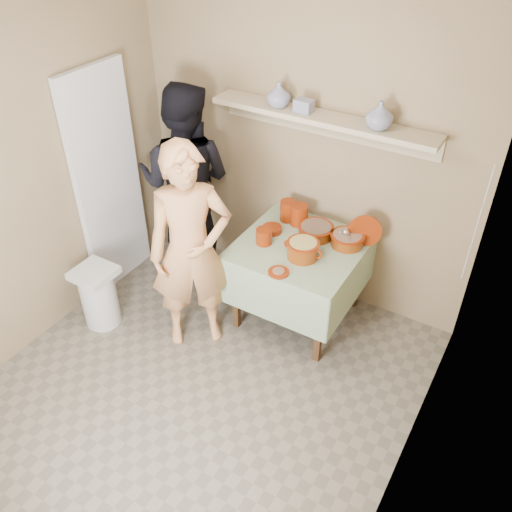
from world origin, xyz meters
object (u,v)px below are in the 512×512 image
Objects in this scene: cazuela_rice at (303,248)px; person_helper at (186,183)px; trash_bin at (99,296)px; person_cook at (191,251)px; serving_table at (300,257)px.

person_helper is at bearing 168.29° from cazuela_rice.
trash_bin is (-1.50, -0.79, -0.56)m from cazuela_rice.
cazuela_rice is 1.78m from trash_bin.
person_cook is 3.12× the size of trash_bin.
trash_bin is at bearing -152.24° from cazuela_rice.
serving_table is at bearing 157.92° from person_helper.
cazuela_rice is (0.70, 0.50, -0.03)m from person_cook.
serving_table reaches higher than trash_bin.
serving_table is at bearing 3.67° from person_cook.
person_cook is at bearing 112.88° from person_helper.
person_cook is 0.91m from serving_table.
person_helper is 1.25m from trash_bin.
person_helper is at bearing 173.80° from serving_table.
cazuela_rice is at bearing 27.76° from trash_bin.
cazuela_rice is (1.32, -0.27, -0.07)m from person_helper.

